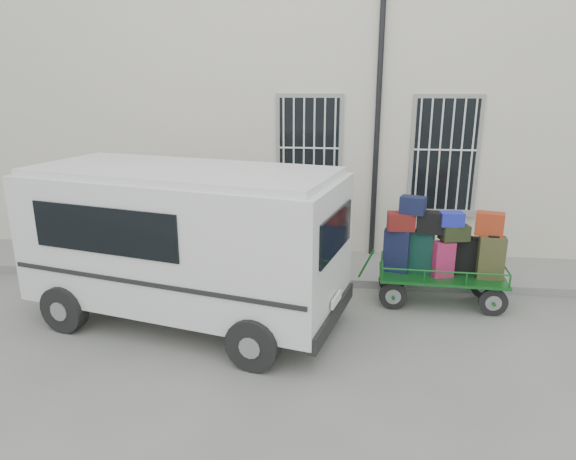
{
  "coord_description": "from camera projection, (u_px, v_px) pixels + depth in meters",
  "views": [
    {
      "loc": [
        0.33,
        -7.51,
        3.73
      ],
      "look_at": [
        -0.61,
        1.0,
        1.18
      ],
      "focal_mm": 32.0,
      "sensor_mm": 36.0,
      "label": 1
    }
  ],
  "objects": [
    {
      "name": "van",
      "position": [
        184.0,
        236.0,
        7.87
      ],
      "size": [
        5.2,
        3.13,
        2.45
      ],
      "rotation": [
        0.0,
        0.0,
        -0.24
      ],
      "color": "white",
      "rests_on": "ground"
    },
    {
      "name": "sidewalk",
      "position": [
        325.0,
        267.0,
        10.33
      ],
      "size": [
        24.0,
        1.7,
        0.15
      ],
      "primitive_type": "cube",
      "color": "gray",
      "rests_on": "ground"
    },
    {
      "name": "luggage_cart",
      "position": [
        440.0,
        252.0,
        8.6
      ],
      "size": [
        2.45,
        1.03,
        1.86
      ],
      "rotation": [
        0.0,
        0.0,
        -0.05
      ],
      "color": "black",
      "rests_on": "ground"
    },
    {
      "name": "ground",
      "position": [
        319.0,
        319.0,
        8.25
      ],
      "size": [
        80.0,
        80.0,
        0.0
      ],
      "primitive_type": "plane",
      "color": "#60605B",
      "rests_on": "ground"
    },
    {
      "name": "building",
      "position": [
        333.0,
        109.0,
        12.64
      ],
      "size": [
        24.0,
        5.15,
        6.0
      ],
      "color": "beige",
      "rests_on": "ground"
    }
  ]
}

